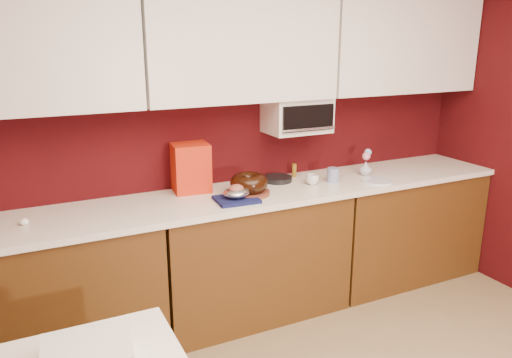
{
  "coord_description": "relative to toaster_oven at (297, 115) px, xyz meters",
  "views": [
    {
      "loc": [
        -1.38,
        -0.98,
        1.91
      ],
      "look_at": [
        -0.01,
        1.84,
        1.02
      ],
      "focal_mm": 35.0,
      "sensor_mm": 36.0,
      "label": 1
    }
  ],
  "objects": [
    {
      "name": "wall_back",
      "position": [
        -0.45,
        0.15,
        -0.12
      ],
      "size": [
        4.0,
        0.02,
        2.5
      ],
      "primitive_type": "cube",
      "color": "#3D080A",
      "rests_on": "floor"
    },
    {
      "name": "base_cabinet_left",
      "position": [
        -1.78,
        -0.17,
        -0.95
      ],
      "size": [
        1.31,
        0.58,
        0.86
      ],
      "primitive_type": "cube",
      "color": "#4F2F0F",
      "rests_on": "floor"
    },
    {
      "name": "base_cabinet_center",
      "position": [
        -0.45,
        -0.17,
        -0.95
      ],
      "size": [
        1.31,
        0.58,
        0.86
      ],
      "primitive_type": "cube",
      "color": "#4F2F0F",
      "rests_on": "floor"
    },
    {
      "name": "base_cabinet_right",
      "position": [
        0.88,
        -0.17,
        -0.95
      ],
      "size": [
        1.31,
        0.58,
        0.86
      ],
      "primitive_type": "cube",
      "color": "#4F2F0F",
      "rests_on": "floor"
    },
    {
      "name": "countertop",
      "position": [
        -0.45,
        -0.17,
        -0.49
      ],
      "size": [
        4.0,
        0.62,
        0.04
      ],
      "primitive_type": "cube",
      "color": "white",
      "rests_on": "base_cabinet_center"
    },
    {
      "name": "upper_cabinet_left",
      "position": [
        -1.78,
        -0.02,
        0.48
      ],
      "size": [
        1.31,
        0.33,
        0.7
      ],
      "primitive_type": "cube",
      "color": "white",
      "rests_on": "wall_back"
    },
    {
      "name": "upper_cabinet_center",
      "position": [
        -0.45,
        -0.02,
        0.48
      ],
      "size": [
        1.31,
        0.33,
        0.7
      ],
      "primitive_type": "cube",
      "color": "white",
      "rests_on": "wall_back"
    },
    {
      "name": "upper_cabinet_right",
      "position": [
        0.88,
        -0.02,
        0.48
      ],
      "size": [
        1.31,
        0.33,
        0.7
      ],
      "primitive_type": "cube",
      "color": "white",
      "rests_on": "wall_back"
    },
    {
      "name": "toaster_oven",
      "position": [
        0.0,
        0.0,
        0.0
      ],
      "size": [
        0.45,
        0.3,
        0.25
      ],
      "primitive_type": "cube",
      "color": "white",
      "rests_on": "upper_cabinet_center"
    },
    {
      "name": "toaster_oven_door",
      "position": [
        0.0,
        -0.16,
        0.0
      ],
      "size": [
        0.4,
        0.02,
        0.18
      ],
      "primitive_type": "cube",
      "color": "black",
      "rests_on": "toaster_oven"
    },
    {
      "name": "toaster_oven_handle",
      "position": [
        0.0,
        -0.18,
        -0.07
      ],
      "size": [
        0.42,
        0.02,
        0.02
      ],
      "primitive_type": "cylinder",
      "rotation": [
        0.0,
        1.57,
        0.0
      ],
      "color": "silver",
      "rests_on": "toaster_oven"
    },
    {
      "name": "cake_base",
      "position": [
        -0.48,
        -0.2,
        -0.46
      ],
      "size": [
        0.32,
        0.32,
        0.03
      ],
      "primitive_type": "cylinder",
      "rotation": [
        0.0,
        0.0,
        -0.17
      ],
      "color": "brown",
      "rests_on": "countertop"
    },
    {
      "name": "bundt_cake",
      "position": [
        -0.48,
        -0.2,
        -0.4
      ],
      "size": [
        0.33,
        0.33,
        0.1
      ],
      "primitive_type": "torus",
      "rotation": [
        0.0,
        0.0,
        0.36
      ],
      "color": "black",
      "rests_on": "cake_base"
    },
    {
      "name": "navy_towel",
      "position": [
        -0.61,
        -0.29,
        -0.46
      ],
      "size": [
        0.28,
        0.24,
        0.02
      ],
      "primitive_type": "cube",
      "rotation": [
        0.0,
        0.0,
        -0.06
      ],
      "color": "#121746",
      "rests_on": "countertop"
    },
    {
      "name": "foil_ham_nest",
      "position": [
        -0.61,
        -0.29,
        -0.42
      ],
      "size": [
        0.2,
        0.17,
        0.06
      ],
      "primitive_type": "ellipsoid",
      "rotation": [
        0.0,
        0.0,
        -0.17
      ],
      "color": "silver",
      "rests_on": "navy_towel"
    },
    {
      "name": "roasted_ham",
      "position": [
        -0.61,
        -0.29,
        -0.4
      ],
      "size": [
        0.12,
        0.12,
        0.06
      ],
      "primitive_type": "ellipsoid",
      "rotation": [
        0.0,
        0.0,
        0.42
      ],
      "color": "#9D5848",
      "rests_on": "foil_ham_nest"
    },
    {
      "name": "pandoro_box",
      "position": [
        -0.8,
        0.05,
        -0.31
      ],
      "size": [
        0.26,
        0.24,
        0.33
      ],
      "primitive_type": "cube",
      "rotation": [
        0.0,
        0.0,
        -0.09
      ],
      "color": "#B00B0E",
      "rests_on": "countertop"
    },
    {
      "name": "dark_pan",
      "position": [
        -0.15,
        -0.01,
        -0.46
      ],
      "size": [
        0.27,
        0.27,
        0.04
      ],
      "primitive_type": "cylinder",
      "rotation": [
        0.0,
        0.0,
        0.41
      ],
      "color": "black",
      "rests_on": "countertop"
    },
    {
      "name": "coffee_mug",
      "position": [
        0.03,
        -0.19,
        -0.43
      ],
      "size": [
        0.11,
        0.11,
        0.09
      ],
      "primitive_type": "imported",
      "rotation": [
        0.0,
        0.0,
        0.86
      ],
      "color": "silver",
      "rests_on": "countertop"
    },
    {
      "name": "blue_jar",
      "position": [
        0.2,
        -0.2,
        -0.42
      ],
      "size": [
        0.09,
        0.09,
        0.1
      ],
      "primitive_type": "cylinder",
      "rotation": [
        0.0,
        0.0,
        -0.0
      ],
      "color": "navy",
      "rests_on": "countertop"
    },
    {
      "name": "flower_vase",
      "position": [
        0.53,
        -0.15,
        -0.42
      ],
      "size": [
        0.08,
        0.08,
        0.11
      ],
      "primitive_type": "imported",
      "rotation": [
        0.0,
        0.0,
        -0.09
      ],
      "color": "#B1B4C9",
      "rests_on": "countertop"
    },
    {
      "name": "flower_pink",
      "position": [
        0.53,
        -0.15,
        -0.33
      ],
      "size": [
        0.06,
        0.06,
        0.06
      ],
      "primitive_type": "sphere",
      "color": "pink",
      "rests_on": "flower_vase"
    },
    {
      "name": "flower_blue",
      "position": [
        0.56,
        -0.13,
        -0.3
      ],
      "size": [
        0.06,
        0.06,
        0.06
      ],
      "primitive_type": "sphere",
      "color": "#8CB0E1",
      "rests_on": "flower_vase"
    },
    {
      "name": "china_plate",
      "position": [
        0.49,
        -0.33,
        -0.47
      ],
      "size": [
        0.29,
        0.29,
        0.01
      ],
      "primitive_type": "cylinder",
      "rotation": [
        0.0,
        0.0,
        -0.42
      ],
      "color": "white",
      "rests_on": "countertop"
    },
    {
      "name": "amber_bottle",
      "position": [
        0.01,
        0.04,
        -0.42
      ],
      "size": [
        0.04,
        0.04,
        0.1
      ],
      "primitive_type": "cylinder",
      "rotation": [
        0.0,
        0.0,
        0.24
      ],
      "color": "#866118",
      "rests_on": "countertop"
    },
    {
      "name": "egg_right",
      "position": [
        -1.85,
        -0.17,
        -0.45
      ],
      "size": [
        0.06,
        0.06,
        0.04
      ],
      "primitive_type": "ellipsoid",
      "rotation": [
        0.0,
        0.0,
        0.38
      ],
      "color": "white",
      "rests_on": "countertop"
    },
    {
      "name": "newspaper_stack",
      "position": [
        -1.7,
        -1.43,
        -0.57
      ],
      "size": [
        0.33,
        0.28,
        0.11
      ],
      "primitive_type": "cube",
      "rotation": [
        0.0,
        0.0,
        -0.1
      ],
      "color": "white",
      "rests_on": "dining_table"
    }
  ]
}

